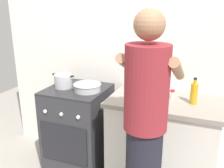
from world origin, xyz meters
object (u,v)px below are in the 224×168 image
Objects in this scene: oil_bottle at (194,93)px; pot at (63,81)px; stove_range at (79,128)px; utensil_crock at (148,81)px; mixing_bowl at (87,87)px; spice_bottle at (172,95)px; person at (145,133)px.

pot is at bearing -178.75° from oil_bottle.
oil_bottle is (1.28, 0.03, 0.03)m from pot.
utensil_crock reaches higher than stove_range.
utensil_crock is at bearing 157.67° from oil_bottle.
mixing_bowl is 3.20× the size of spice_bottle.
stove_range is at bearing 145.99° from person.
oil_bottle reaches higher than mixing_bowl.
mixing_bowl is at bearing -158.08° from utensil_crock.
spice_bottle is at bearing 2.97° from stove_range.
pot is at bearing -165.59° from utensil_crock.
person reaches higher than mixing_bowl.
mixing_bowl is 0.83× the size of utensil_crock.
utensil_crock reaches higher than pot.
stove_range is 1.27m from oil_bottle.
spice_bottle is at bearing 5.97° from mixing_bowl.
spice_bottle reaches higher than stove_range.
spice_bottle is at bearing 82.29° from person.
utensil_crock is at bearing 15.06° from stove_range.
spice_bottle is (1.10, 0.08, -0.03)m from pot.
utensil_crock is (0.83, 0.21, 0.03)m from pot.
person reaches higher than pot.
spice_bottle is at bearing 165.19° from oil_bottle.
person reaches higher than spice_bottle.
mixing_bowl reaches higher than stove_range.
mixing_bowl is at bearing -14.38° from stove_range.
person is (0.73, -0.55, -0.08)m from mixing_bowl.
pot is 1.07× the size of oil_bottle.
utensil_crock is (0.55, 0.22, 0.06)m from mixing_bowl.
mixing_bowl is 0.92m from person.
pot is at bearing -175.97° from spice_bottle.
utensil_crock is 3.84× the size of spice_bottle.
mixing_bowl is 1.01m from oil_bottle.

